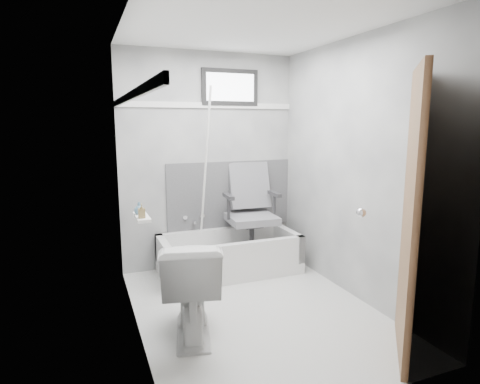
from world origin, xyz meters
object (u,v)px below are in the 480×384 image
office_chair (252,212)px  toilet (191,287)px  door (476,223)px  soap_bottle_a (142,211)px  bathtub (229,254)px  soap_bottle_b (139,208)px

office_chair → toilet: size_ratio=1.35×
door → soap_bottle_a: (-1.92, 1.30, -0.03)m
office_chair → toilet: bearing=-126.9°
door → soap_bottle_a: 2.32m
office_chair → soap_bottle_a: (-1.33, -0.95, 0.31)m
bathtub → door: (0.88, -2.21, 0.79)m
office_chair → soap_bottle_a: size_ratio=9.29×
soap_bottle_a → soap_bottle_b: (0.00, 0.14, -0.01)m
bathtub → office_chair: size_ratio=1.41×
bathtub → toilet: (-0.72, -1.12, 0.18)m
soap_bottle_a → office_chair: bearing=35.6°
soap_bottle_b → soap_bottle_a: bearing=-90.0°
toilet → soap_bottle_b: 0.74m
door → bathtub: bearing=111.6°
toilet → office_chair: bearing=-117.4°
door → soap_bottle_a: size_ratio=17.47×
toilet → door: 2.03m
bathtub → office_chair: (0.28, 0.04, 0.44)m
soap_bottle_a → toilet: bearing=-33.4°
door → toilet: bearing=145.7°
toilet → bathtub: bearing=-109.3°
door → soap_bottle_b: 2.40m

